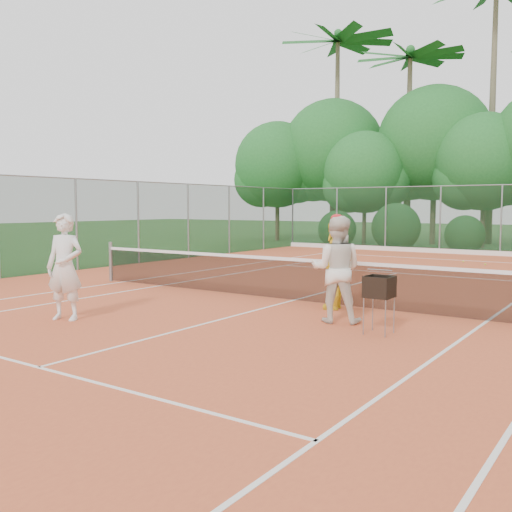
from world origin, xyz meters
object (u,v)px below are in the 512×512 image
Objects in this scene: player_yellow at (335,264)px; ball_hopper at (379,288)px; player_center_grp at (336,269)px; player_white at (65,267)px.

ball_hopper is (1.64, -1.67, -0.15)m from player_yellow.
player_white is at bearing -147.78° from player_center_grp.
player_white is 1.07× the size of player_yellow.
player_center_grp is at bearing 12.12° from player_white.
player_center_grp is 1.07× the size of player_yellow.
player_center_grp is 2.04× the size of ball_hopper.
player_yellow is 2.35m from ball_hopper.
ball_hopper is (5.23, 2.18, -0.22)m from player_white.
player_yellow is at bearing 117.52° from player_center_grp.
player_white reaches higher than player_yellow.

